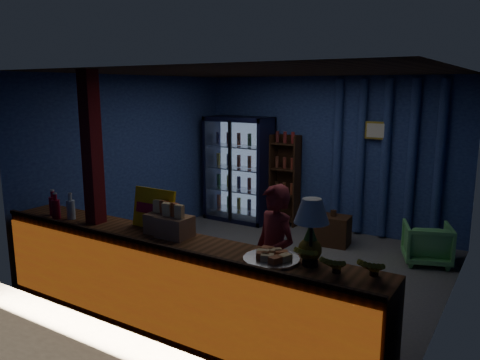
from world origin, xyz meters
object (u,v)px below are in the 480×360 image
object	(u,v)px
pastry_tray	(271,258)
table_lamp	(312,214)
green_chair	(427,243)
shopkeeper	(274,256)

from	to	relation	value
pastry_tray	table_lamp	world-z (taller)	table_lamp
green_chair	pastry_tray	size ratio (longest dim) A/B	1.27
pastry_tray	table_lamp	xyz separation A→B (m)	(0.33, 0.07, 0.42)
green_chair	pastry_tray	bearing A→B (deg)	57.88
green_chair	table_lamp	bearing A→B (deg)	63.33
pastry_tray	shopkeeper	bearing A→B (deg)	115.53
green_chair	shopkeeper	bearing A→B (deg)	49.42
shopkeeper	green_chair	distance (m)	2.87
shopkeeper	pastry_tray	world-z (taller)	shopkeeper
pastry_tray	table_lamp	bearing A→B (deg)	12.70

